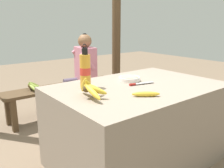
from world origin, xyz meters
name	(u,v)px	position (x,y,z in m)	size (l,w,h in m)	color
ground_plane	(136,160)	(0.00, 0.00, 0.00)	(12.00, 12.00, 0.00)	#75604C
market_counter	(137,124)	(0.00, 0.00, 0.35)	(1.40, 0.95, 0.70)	gray
banana_bunch_ripe	(91,88)	(-0.50, -0.04, 0.77)	(0.17, 0.32, 0.16)	#4C381E
serving_bowl	(129,78)	(0.05, 0.17, 0.72)	(0.19, 0.19, 0.04)	white
water_bottle	(85,70)	(-0.38, 0.22, 0.84)	(0.09, 0.09, 0.35)	gold
loose_banana_front	(146,94)	(-0.17, -0.25, 0.72)	(0.18, 0.15, 0.04)	gold
knife	(138,84)	(0.01, 0.01, 0.71)	(0.24, 0.08, 0.02)	#BCBCC1
wooden_bench	(63,90)	(-0.01, 1.39, 0.34)	(1.54, 0.32, 0.41)	#4C3823
seated_vendor	(82,68)	(0.29, 1.37, 0.61)	(0.44, 0.42, 1.07)	#564C60
banana_bunch_green	(33,86)	(-0.40, 1.40, 0.47)	(0.18, 0.29, 0.12)	#4C381E
support_post_far	(116,25)	(1.08, 1.62, 1.17)	(0.13, 0.13, 2.33)	#4C3823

